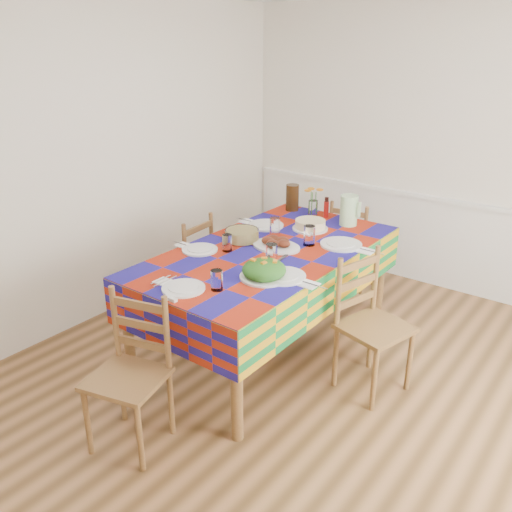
{
  "coord_description": "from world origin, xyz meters",
  "views": [
    {
      "loc": [
        1.55,
        -2.63,
        2.38
      ],
      "look_at": [
        -0.67,
        0.29,
        0.87
      ],
      "focal_mm": 38.0,
      "sensor_mm": 36.0,
      "label": 1
    }
  ],
  "objects_px": {
    "chair_far": "(351,246)",
    "chair_right": "(370,325)",
    "chair_near": "(131,374)",
    "chair_left": "(188,268)",
    "meat_platter": "(276,244)",
    "tea_pitcher": "(292,198)",
    "green_pitcher": "(349,210)",
    "dining_table": "(268,261)"
  },
  "relations": [
    {
      "from": "chair_near",
      "to": "chair_left",
      "type": "bearing_deg",
      "value": 106.99
    },
    {
      "from": "dining_table",
      "to": "chair_left",
      "type": "xyz_separation_m",
      "value": [
        -0.88,
        0.0,
        -0.29
      ]
    },
    {
      "from": "chair_near",
      "to": "tea_pitcher",
      "type": "bearing_deg",
      "value": 84.83
    },
    {
      "from": "green_pitcher",
      "to": "chair_left",
      "type": "xyz_separation_m",
      "value": [
        -1.08,
        -0.89,
        -0.51
      ]
    },
    {
      "from": "chair_left",
      "to": "tea_pitcher",
      "type": "bearing_deg",
      "value": 149.58
    },
    {
      "from": "chair_near",
      "to": "chair_right",
      "type": "xyz_separation_m",
      "value": [
        0.89,
        1.4,
        0.01
      ]
    },
    {
      "from": "dining_table",
      "to": "chair_left",
      "type": "height_order",
      "value": "chair_left"
    },
    {
      "from": "chair_near",
      "to": "chair_left",
      "type": "distance_m",
      "value": 1.64
    },
    {
      "from": "tea_pitcher",
      "to": "meat_platter",
      "type": "bearing_deg",
      "value": -63.53
    },
    {
      "from": "meat_platter",
      "to": "chair_near",
      "type": "bearing_deg",
      "value": -91.24
    },
    {
      "from": "chair_near",
      "to": "chair_far",
      "type": "distance_m",
      "value": 2.78
    },
    {
      "from": "meat_platter",
      "to": "chair_left",
      "type": "relative_size",
      "value": 0.42
    },
    {
      "from": "tea_pitcher",
      "to": "chair_left",
      "type": "bearing_deg",
      "value": -116.04
    },
    {
      "from": "chair_far",
      "to": "chair_left",
      "type": "distance_m",
      "value": 1.64
    },
    {
      "from": "chair_near",
      "to": "chair_far",
      "type": "xyz_separation_m",
      "value": [
        0.02,
        2.78,
        -0.03
      ]
    },
    {
      "from": "green_pitcher",
      "to": "tea_pitcher",
      "type": "xyz_separation_m",
      "value": [
        -0.62,
        0.06,
        -0.01
      ]
    },
    {
      "from": "green_pitcher",
      "to": "chair_right",
      "type": "height_order",
      "value": "green_pitcher"
    },
    {
      "from": "meat_platter",
      "to": "chair_near",
      "type": "relative_size",
      "value": 0.41
    },
    {
      "from": "green_pitcher",
      "to": "chair_near",
      "type": "height_order",
      "value": "green_pitcher"
    },
    {
      "from": "meat_platter",
      "to": "tea_pitcher",
      "type": "height_order",
      "value": "tea_pitcher"
    },
    {
      "from": "chair_left",
      "to": "chair_right",
      "type": "relative_size",
      "value": 0.95
    },
    {
      "from": "chair_far",
      "to": "chair_right",
      "type": "relative_size",
      "value": 0.92
    },
    {
      "from": "chair_left",
      "to": "chair_right",
      "type": "height_order",
      "value": "chair_right"
    },
    {
      "from": "tea_pitcher",
      "to": "chair_near",
      "type": "height_order",
      "value": "tea_pitcher"
    },
    {
      "from": "green_pitcher",
      "to": "tea_pitcher",
      "type": "height_order",
      "value": "green_pitcher"
    },
    {
      "from": "chair_far",
      "to": "tea_pitcher",
      "type": "bearing_deg",
      "value": 40.23
    },
    {
      "from": "chair_far",
      "to": "chair_left",
      "type": "bearing_deg",
      "value": 51.64
    },
    {
      "from": "chair_far",
      "to": "chair_right",
      "type": "bearing_deg",
      "value": 116.63
    },
    {
      "from": "green_pitcher",
      "to": "dining_table",
      "type": "bearing_deg",
      "value": -102.87
    },
    {
      "from": "green_pitcher",
      "to": "tea_pitcher",
      "type": "distance_m",
      "value": 0.62
    },
    {
      "from": "chair_far",
      "to": "chair_right",
      "type": "height_order",
      "value": "chair_right"
    },
    {
      "from": "chair_far",
      "to": "green_pitcher",
      "type": "bearing_deg",
      "value": 106.07
    },
    {
      "from": "dining_table",
      "to": "green_pitcher",
      "type": "distance_m",
      "value": 0.94
    },
    {
      "from": "green_pitcher",
      "to": "chair_far",
      "type": "bearing_deg",
      "value": 111.88
    },
    {
      "from": "chair_right",
      "to": "tea_pitcher",
      "type": "bearing_deg",
      "value": 68.92
    },
    {
      "from": "green_pitcher",
      "to": "chair_far",
      "type": "distance_m",
      "value": 0.75
    },
    {
      "from": "dining_table",
      "to": "tea_pitcher",
      "type": "height_order",
      "value": "tea_pitcher"
    },
    {
      "from": "green_pitcher",
      "to": "tea_pitcher",
      "type": "bearing_deg",
      "value": 174.42
    },
    {
      "from": "chair_near",
      "to": "chair_far",
      "type": "bearing_deg",
      "value": 74.69
    },
    {
      "from": "tea_pitcher",
      "to": "chair_far",
      "type": "xyz_separation_m",
      "value": [
        0.42,
        0.44,
        -0.52
      ]
    },
    {
      "from": "meat_platter",
      "to": "chair_far",
      "type": "distance_m",
      "value": 1.38
    },
    {
      "from": "dining_table",
      "to": "chair_far",
      "type": "distance_m",
      "value": 1.42
    }
  ]
}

